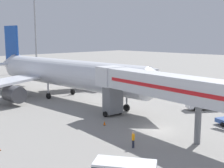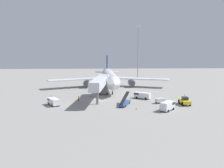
% 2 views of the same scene
% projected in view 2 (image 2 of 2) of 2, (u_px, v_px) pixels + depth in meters
% --- Properties ---
extents(ground_plane, '(300.00, 300.00, 0.00)m').
position_uv_depth(ground_plane, '(101.00, 100.00, 69.69)').
color(ground_plane, gray).
extents(airplane_at_gate, '(53.85, 48.43, 13.96)m').
position_uv_depth(airplane_at_gate, '(109.00, 77.00, 94.38)').
color(airplane_at_gate, silver).
rests_on(airplane_at_gate, ground).
extents(jet_bridge, '(6.07, 23.64, 7.24)m').
position_uv_depth(jet_bridge, '(100.00, 83.00, 69.63)').
color(jet_bridge, silver).
rests_on(jet_bridge, ground).
extents(pushback_tug, '(2.71, 5.16, 2.37)m').
position_uv_depth(pushback_tug, '(185.00, 101.00, 63.14)').
color(pushback_tug, yellow).
rests_on(pushback_tug, ground).
extents(belt_loader_truck, '(4.38, 7.50, 3.42)m').
position_uv_depth(belt_loader_truck, '(125.00, 102.00, 62.59)').
color(belt_loader_truck, '#2D4C8E').
rests_on(belt_loader_truck, ground).
extents(service_van_mid_right, '(4.38, 5.21, 1.98)m').
position_uv_depth(service_van_mid_right, '(54.00, 101.00, 62.51)').
color(service_van_mid_right, white).
rests_on(service_van_mid_right, ground).
extents(service_van_mid_left, '(4.71, 4.84, 2.32)m').
position_uv_depth(service_van_mid_left, '(168.00, 105.00, 56.65)').
color(service_van_mid_left, white).
rests_on(service_van_mid_left, ground).
extents(service_van_rear_right, '(5.40, 4.62, 2.07)m').
position_uv_depth(service_van_rear_right, '(142.00, 95.00, 71.62)').
color(service_van_rear_right, white).
rests_on(service_van_rear_right, ground).
extents(baggage_cart_near_left, '(3.01, 2.23, 1.49)m').
position_uv_depth(baggage_cart_near_left, '(160.00, 100.00, 65.03)').
color(baggage_cart_near_left, '#38383D').
rests_on(baggage_cart_near_left, ground).
extents(ground_crew_worker_foreground, '(0.43, 0.43, 1.76)m').
position_uv_depth(ground_crew_worker_foreground, '(79.00, 98.00, 67.57)').
color(ground_crew_worker_foreground, '#1E2333').
rests_on(ground_crew_worker_foreground, ground).
extents(ground_crew_worker_midground, '(0.42, 0.42, 1.72)m').
position_uv_depth(ground_crew_worker_midground, '(185.00, 97.00, 70.66)').
color(ground_crew_worker_midground, '#1E2333').
rests_on(ground_crew_worker_midground, ground).
extents(safety_cone_alpha, '(0.33, 0.33, 0.51)m').
position_uv_depth(safety_cone_alpha, '(52.00, 95.00, 76.30)').
color(safety_cone_alpha, black).
rests_on(safety_cone_alpha, ground).
extents(safety_cone_bravo, '(0.31, 0.31, 0.49)m').
position_uv_depth(safety_cone_bravo, '(136.00, 108.00, 57.94)').
color(safety_cone_bravo, black).
rests_on(safety_cone_bravo, ground).
extents(safety_cone_charlie, '(0.35, 0.35, 0.54)m').
position_uv_depth(safety_cone_charlie, '(91.00, 95.00, 75.78)').
color(safety_cone_charlie, black).
rests_on(safety_cone_charlie, ground).
extents(apron_light_mast, '(2.40, 2.40, 32.13)m').
position_uv_depth(apron_light_mast, '(138.00, 43.00, 133.95)').
color(apron_light_mast, '#93969B').
rests_on(apron_light_mast, ground).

